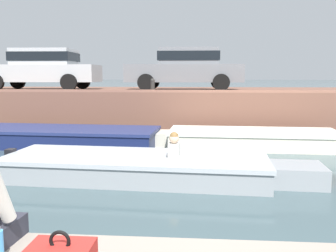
{
  "coord_description": "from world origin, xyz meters",
  "views": [
    {
      "loc": [
        -0.05,
        -2.37,
        2.0
      ],
      "look_at": [
        -0.5,
        3.36,
        1.23
      ],
      "focal_mm": 40.0,
      "sensor_mm": 36.0,
      "label": 1
    }
  ],
  "objects": [
    {
      "name": "mooring_bollard_mid",
      "position": [
        -1.51,
        9.86,
        1.71
      ],
      "size": [
        0.15,
        0.15,
        0.44
      ],
      "color": "#2D2B28",
      "rests_on": "far_quay_wall"
    },
    {
      "name": "car_left_inner_grey",
      "position": [
        -0.48,
        11.73,
        2.32
      ],
      "size": [
        4.27,
        1.92,
        1.54
      ],
      "color": "slate",
      "rests_on": "far_quay_wall"
    },
    {
      "name": "far_quay_wall",
      "position": [
        0.0,
        12.61,
        0.74
      ],
      "size": [
        60.0,
        6.0,
        1.48
      ],
      "primitive_type": "cube",
      "color": "brown",
      "rests_on": "ground"
    },
    {
      "name": "far_wall_coping",
      "position": [
        0.0,
        9.73,
        1.52
      ],
      "size": [
        60.0,
        0.24,
        0.08
      ],
      "primitive_type": "cube",
      "color": "#925F4C",
      "rests_on": "far_quay_wall"
    },
    {
      "name": "boat_moored_west_navy",
      "position": [
        -4.05,
        7.97,
        0.26
      ],
      "size": [
        6.3,
        2.12,
        0.52
      ],
      "color": "navy",
      "rests_on": "ground"
    },
    {
      "name": "ground_plane",
      "position": [
        0.0,
        4.8,
        0.0
      ],
      "size": [
        400.0,
        400.0,
        0.0
      ],
      "primitive_type": "plane",
      "color": "#3D5156"
    },
    {
      "name": "car_leftmost_silver",
      "position": [
        -5.98,
        11.73,
        2.32
      ],
      "size": [
        4.42,
        2.11,
        1.54
      ],
      "color": "#B7BABC",
      "rests_on": "far_quay_wall"
    },
    {
      "name": "boat_moored_central_cream",
      "position": [
        1.3,
        8.18,
        0.24
      ],
      "size": [
        5.63,
        1.92,
        0.48
      ],
      "color": "silver",
      "rests_on": "ground"
    },
    {
      "name": "motorboat_passing",
      "position": [
        -1.0,
        4.73,
        0.23
      ],
      "size": [
        6.28,
        2.05,
        0.94
      ],
      "color": "#93999E",
      "rests_on": "ground"
    }
  ]
}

